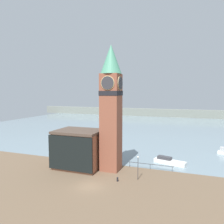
{
  "coord_description": "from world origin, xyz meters",
  "views": [
    {
      "loc": [
        15.35,
        -31.74,
        15.59
      ],
      "look_at": [
        1.52,
        6.56,
        11.95
      ],
      "focal_mm": 35.0,
      "sensor_mm": 36.0,
      "label": 1
    }
  ],
  "objects_px": {
    "clock_tower": "(111,105)",
    "pier_building": "(79,149)",
    "boat_near": "(169,161)",
    "mooring_bollard_near": "(117,179)",
    "lamp_post": "(138,163)"
  },
  "relations": [
    {
      "from": "lamp_post",
      "to": "clock_tower",
      "type": "bearing_deg",
      "value": 152.96
    },
    {
      "from": "pier_building",
      "to": "lamp_post",
      "type": "relative_size",
      "value": 2.22
    },
    {
      "from": "boat_near",
      "to": "mooring_bollard_near",
      "type": "height_order",
      "value": "boat_near"
    },
    {
      "from": "clock_tower",
      "to": "pier_building",
      "type": "xyz_separation_m",
      "value": [
        -6.85,
        -0.89,
        -9.29
      ]
    },
    {
      "from": "pier_building",
      "to": "lamp_post",
      "type": "distance_m",
      "value": 13.4
    },
    {
      "from": "clock_tower",
      "to": "boat_near",
      "type": "xyz_separation_m",
      "value": [
        10.73,
        7.63,
        -12.66
      ]
    },
    {
      "from": "mooring_bollard_near",
      "to": "clock_tower",
      "type": "bearing_deg",
      "value": 120.87
    },
    {
      "from": "pier_building",
      "to": "boat_near",
      "type": "relative_size",
      "value": 1.34
    },
    {
      "from": "pier_building",
      "to": "mooring_bollard_near",
      "type": "bearing_deg",
      "value": -23.42
    },
    {
      "from": "pier_building",
      "to": "mooring_bollard_near",
      "type": "xyz_separation_m",
      "value": [
        9.96,
        -4.32,
        -3.5
      ]
    },
    {
      "from": "clock_tower",
      "to": "pier_building",
      "type": "bearing_deg",
      "value": -172.63
    },
    {
      "from": "mooring_bollard_near",
      "to": "lamp_post",
      "type": "height_order",
      "value": "lamp_post"
    },
    {
      "from": "pier_building",
      "to": "clock_tower",
      "type": "bearing_deg",
      "value": 7.37
    },
    {
      "from": "boat_near",
      "to": "clock_tower",
      "type": "bearing_deg",
      "value": -129.43
    },
    {
      "from": "clock_tower",
      "to": "boat_near",
      "type": "bearing_deg",
      "value": 35.42
    }
  ]
}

